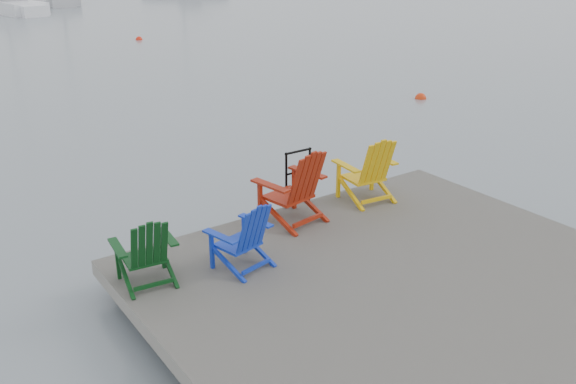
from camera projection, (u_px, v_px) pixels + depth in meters
ground at (395, 308)px, 7.72m from camera, size 400.00×400.00×0.00m
dock at (397, 284)px, 7.59m from camera, size 6.00×5.00×1.40m
handrail at (298, 172)px, 9.32m from camera, size 0.48×0.04×0.90m
chair_green at (146, 250)px, 7.14m from camera, size 0.77×0.72×0.89m
chair_blue at (244, 235)px, 7.50m from camera, size 0.82×0.77×0.90m
chair_red at (296, 186)px, 8.72m from camera, size 1.00×0.95×1.13m
chair_yellow at (369, 169)px, 9.49m from camera, size 0.90×0.85×1.06m
sailboat_near at (7, 6)px, 41.89m from camera, size 3.53×8.95×11.99m
buoy_a at (421, 99)px, 18.25m from camera, size 0.34×0.34×0.34m
buoy_c at (139, 40)px, 29.57m from camera, size 0.33×0.33×0.33m
buoy_d at (46, 13)px, 41.39m from camera, size 0.41×0.41×0.41m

